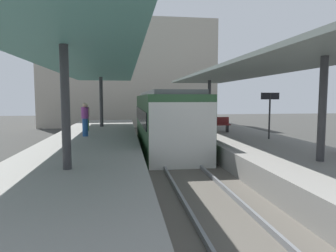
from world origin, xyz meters
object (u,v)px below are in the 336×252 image
(commuter_train, at_px, (165,120))
(platform_sign, at_px, (270,105))
(platform_bench, at_px, (218,124))
(passenger_mid_platform, at_px, (86,117))
(passenger_near_bench, at_px, (85,119))

(commuter_train, height_order, platform_sign, commuter_train)
(platform_bench, relative_size, passenger_mid_platform, 0.85)
(passenger_mid_platform, bearing_deg, passenger_near_bench, -84.40)
(commuter_train, xyz_separation_m, platform_bench, (3.09, 0.21, -0.26))
(commuter_train, xyz_separation_m, platform_sign, (4.62, -3.03, 0.90))
(passenger_near_bench, bearing_deg, platform_bench, 7.29)
(platform_bench, bearing_deg, passenger_mid_platform, 166.90)
(passenger_near_bench, distance_m, passenger_mid_platform, 2.72)
(platform_bench, xyz_separation_m, passenger_near_bench, (-7.32, -0.94, 0.43))
(commuter_train, bearing_deg, platform_sign, -33.22)
(platform_bench, relative_size, passenger_near_bench, 0.82)
(passenger_near_bench, height_order, passenger_mid_platform, passenger_near_bench)
(platform_sign, bearing_deg, passenger_mid_platform, 151.25)
(commuter_train, relative_size, platform_sign, 4.76)
(commuter_train, xyz_separation_m, passenger_mid_platform, (-4.50, 1.98, 0.13))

